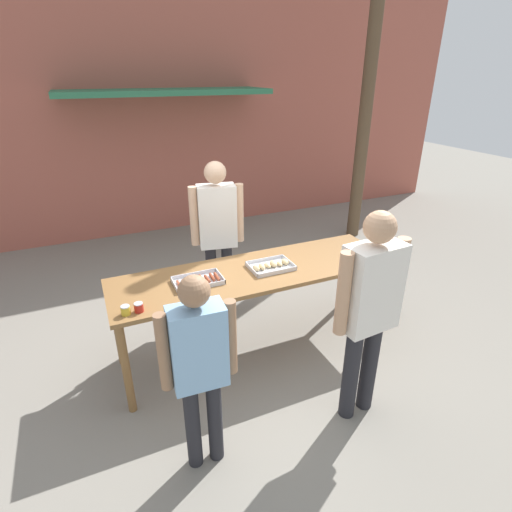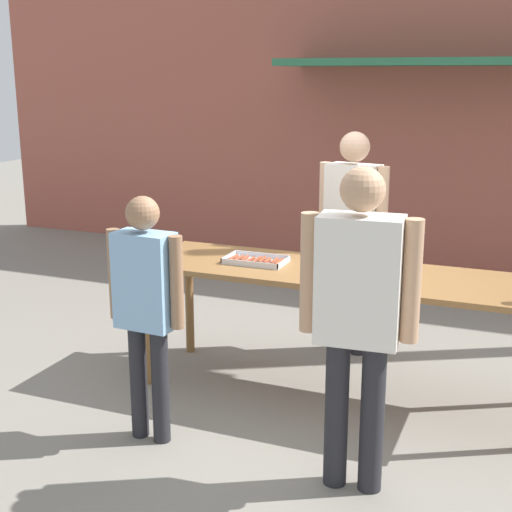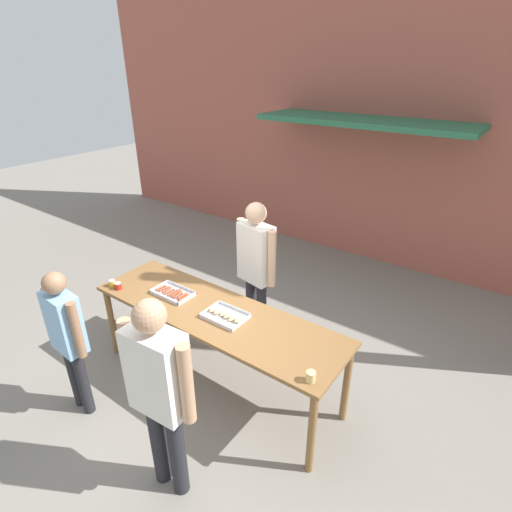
{
  "view_description": "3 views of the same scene",
  "coord_description": "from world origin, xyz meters",
  "px_view_note": "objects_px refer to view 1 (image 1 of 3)",
  "views": [
    {
      "loc": [
        -1.4,
        -3.16,
        2.7
      ],
      "look_at": [
        0.0,
        0.0,
        1.09
      ],
      "focal_mm": 28.0,
      "sensor_mm": 36.0,
      "label": 1
    },
    {
      "loc": [
        1.3,
        -4.67,
        2.28
      ],
      "look_at": [
        -0.59,
        -0.02,
        0.99
      ],
      "focal_mm": 50.0,
      "sensor_mm": 36.0,
      "label": 2
    },
    {
      "loc": [
        2.3,
        -2.48,
        3.23
      ],
      "look_at": [
        -0.1,
        0.85,
        1.2
      ],
      "focal_mm": 28.0,
      "sensor_mm": 36.0,
      "label": 3
    }
  ],
  "objects_px": {
    "condiment_jar_ketchup": "(139,307)",
    "person_customer_holding_hotdog": "(199,360)",
    "condiment_jar_mustard": "(126,310)",
    "utility_pole": "(371,60)",
    "food_tray_sausages": "(199,281)",
    "person_server_behind_table": "(217,227)",
    "beer_cup": "(380,255)",
    "food_tray_buns": "(271,266)",
    "person_customer_with_cup": "(369,303)"
  },
  "relations": [
    {
      "from": "food_tray_sausages",
      "to": "condiment_jar_mustard",
      "type": "height_order",
      "value": "condiment_jar_mustard"
    },
    {
      "from": "person_server_behind_table",
      "to": "person_customer_holding_hotdog",
      "type": "relative_size",
      "value": 1.17
    },
    {
      "from": "utility_pole",
      "to": "food_tray_buns",
      "type": "bearing_deg",
      "value": -140.28
    },
    {
      "from": "food_tray_sausages",
      "to": "utility_pole",
      "type": "distance_m",
      "value": 4.6
    },
    {
      "from": "food_tray_sausages",
      "to": "person_customer_with_cup",
      "type": "height_order",
      "value": "person_customer_with_cup"
    },
    {
      "from": "food_tray_sausages",
      "to": "condiment_jar_mustard",
      "type": "relative_size",
      "value": 5.74
    },
    {
      "from": "beer_cup",
      "to": "person_server_behind_table",
      "type": "bearing_deg",
      "value": 139.91
    },
    {
      "from": "condiment_jar_ketchup",
      "to": "person_customer_holding_hotdog",
      "type": "height_order",
      "value": "person_customer_holding_hotdog"
    },
    {
      "from": "food_tray_buns",
      "to": "person_customer_holding_hotdog",
      "type": "relative_size",
      "value": 0.27
    },
    {
      "from": "utility_pole",
      "to": "food_tray_sausages",
      "type": "bearing_deg",
      "value": -146.66
    },
    {
      "from": "food_tray_buns",
      "to": "condiment_jar_mustard",
      "type": "relative_size",
      "value": 5.43
    },
    {
      "from": "condiment_jar_mustard",
      "to": "person_customer_with_cup",
      "type": "bearing_deg",
      "value": -25.89
    },
    {
      "from": "food_tray_sausages",
      "to": "person_customer_holding_hotdog",
      "type": "relative_size",
      "value": 0.28
    },
    {
      "from": "condiment_jar_ketchup",
      "to": "beer_cup",
      "type": "distance_m",
      "value": 2.41
    },
    {
      "from": "food_tray_buns",
      "to": "condiment_jar_ketchup",
      "type": "distance_m",
      "value": 1.34
    },
    {
      "from": "person_customer_with_cup",
      "to": "utility_pole",
      "type": "xyz_separation_m",
      "value": [
        2.47,
        3.41,
        1.75
      ]
    },
    {
      "from": "food_tray_buns",
      "to": "person_customer_holding_hotdog",
      "type": "height_order",
      "value": "person_customer_holding_hotdog"
    },
    {
      "from": "food_tray_buns",
      "to": "condiment_jar_mustard",
      "type": "height_order",
      "value": "condiment_jar_mustard"
    },
    {
      "from": "beer_cup",
      "to": "utility_pole",
      "type": "xyz_separation_m",
      "value": [
        1.67,
        2.58,
        1.85
      ]
    },
    {
      "from": "beer_cup",
      "to": "person_customer_with_cup",
      "type": "bearing_deg",
      "value": -134.06
    },
    {
      "from": "person_customer_holding_hotdog",
      "to": "person_server_behind_table",
      "type": "bearing_deg",
      "value": -109.21
    },
    {
      "from": "food_tray_sausages",
      "to": "beer_cup",
      "type": "xyz_separation_m",
      "value": [
        1.84,
        -0.27,
        0.03
      ]
    },
    {
      "from": "condiment_jar_ketchup",
      "to": "person_customer_with_cup",
      "type": "xyz_separation_m",
      "value": [
        1.61,
        -0.83,
        0.11
      ]
    },
    {
      "from": "food_tray_buns",
      "to": "person_server_behind_table",
      "type": "xyz_separation_m",
      "value": [
        -0.25,
        0.86,
        0.15
      ]
    },
    {
      "from": "person_server_behind_table",
      "to": "person_customer_holding_hotdog",
      "type": "height_order",
      "value": "person_server_behind_table"
    },
    {
      "from": "food_tray_sausages",
      "to": "food_tray_buns",
      "type": "distance_m",
      "value": 0.73
    },
    {
      "from": "food_tray_buns",
      "to": "utility_pole",
      "type": "relative_size",
      "value": 0.08
    },
    {
      "from": "condiment_jar_mustard",
      "to": "condiment_jar_ketchup",
      "type": "height_order",
      "value": "same"
    },
    {
      "from": "person_customer_with_cup",
      "to": "utility_pole",
      "type": "distance_m",
      "value": 4.56
    },
    {
      "from": "food_tray_sausages",
      "to": "person_server_behind_table",
      "type": "bearing_deg",
      "value": 60.8
    },
    {
      "from": "food_tray_sausages",
      "to": "food_tray_buns",
      "type": "relative_size",
      "value": 1.06
    },
    {
      "from": "condiment_jar_ketchup",
      "to": "beer_cup",
      "type": "bearing_deg",
      "value": 0.02
    },
    {
      "from": "food_tray_buns",
      "to": "person_customer_with_cup",
      "type": "distance_m",
      "value": 1.15
    },
    {
      "from": "food_tray_buns",
      "to": "utility_pole",
      "type": "distance_m",
      "value": 4.07
    },
    {
      "from": "beer_cup",
      "to": "person_customer_with_cup",
      "type": "distance_m",
      "value": 1.16
    },
    {
      "from": "person_customer_with_cup",
      "to": "utility_pole",
      "type": "bearing_deg",
      "value": -130.48
    },
    {
      "from": "condiment_jar_ketchup",
      "to": "beer_cup",
      "type": "xyz_separation_m",
      "value": [
        2.41,
        0.0,
        0.01
      ]
    },
    {
      "from": "condiment_jar_ketchup",
      "to": "person_customer_holding_hotdog",
      "type": "relative_size",
      "value": 0.05
    },
    {
      "from": "condiment_jar_mustard",
      "to": "person_customer_with_cup",
      "type": "height_order",
      "value": "person_customer_with_cup"
    },
    {
      "from": "person_customer_with_cup",
      "to": "condiment_jar_ketchup",
      "type": "bearing_deg",
      "value": -31.86
    },
    {
      "from": "food_tray_buns",
      "to": "condiment_jar_mustard",
      "type": "distance_m",
      "value": 1.44
    },
    {
      "from": "person_server_behind_table",
      "to": "food_tray_buns",
      "type": "bearing_deg",
      "value": -62.98
    },
    {
      "from": "beer_cup",
      "to": "food_tray_sausages",
      "type": "bearing_deg",
      "value": 171.51
    },
    {
      "from": "food_tray_buns",
      "to": "person_server_behind_table",
      "type": "bearing_deg",
      "value": 106.16
    },
    {
      "from": "condiment_jar_ketchup",
      "to": "person_customer_holding_hotdog",
      "type": "bearing_deg",
      "value": -71.03
    },
    {
      "from": "person_customer_with_cup",
      "to": "beer_cup",
      "type": "bearing_deg",
      "value": -138.59
    },
    {
      "from": "food_tray_sausages",
      "to": "beer_cup",
      "type": "bearing_deg",
      "value": -8.49
    },
    {
      "from": "condiment_jar_mustard",
      "to": "utility_pole",
      "type": "xyz_separation_m",
      "value": [
        4.18,
        2.58,
        1.86
      ]
    },
    {
      "from": "person_server_behind_table",
      "to": "utility_pole",
      "type": "height_order",
      "value": "utility_pole"
    },
    {
      "from": "utility_pole",
      "to": "condiment_jar_mustard",
      "type": "bearing_deg",
      "value": -148.32
    }
  ]
}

